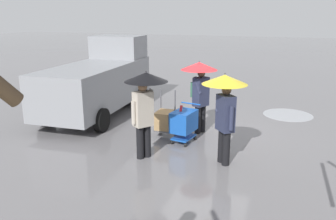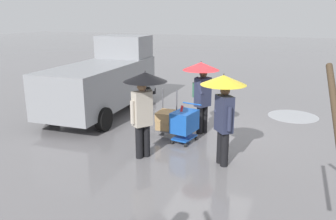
{
  "view_description": "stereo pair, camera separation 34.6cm",
  "coord_description": "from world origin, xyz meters",
  "px_view_note": "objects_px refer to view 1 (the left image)",
  "views": [
    {
      "loc": [
        -2.18,
        9.42,
        3.45
      ],
      "look_at": [
        0.72,
        1.39,
        1.05
      ],
      "focal_mm": 37.12,
      "sensor_mm": 36.0,
      "label": 1
    },
    {
      "loc": [
        -2.5,
        9.3,
        3.45
      ],
      "look_at": [
        0.72,
        1.39,
        1.05
      ],
      "focal_mm": 37.12,
      "sensor_mm": 36.0,
      "label": 2
    }
  ],
  "objects_px": {
    "cargo_van_parked_right": "(100,80)",
    "hand_dolly_boxes": "(165,120)",
    "shopping_cart_vendor": "(184,122)",
    "pedestrian_pink_side": "(225,98)",
    "pedestrian_black_side": "(145,95)",
    "pedestrian_white_side": "(200,81)"
  },
  "relations": [
    {
      "from": "cargo_van_parked_right",
      "to": "pedestrian_black_side",
      "type": "bearing_deg",
      "value": 134.5
    },
    {
      "from": "pedestrian_black_side",
      "to": "cargo_van_parked_right",
      "type": "bearing_deg",
      "value": -45.5
    },
    {
      "from": "hand_dolly_boxes",
      "to": "pedestrian_black_side",
      "type": "bearing_deg",
      "value": 93.5
    },
    {
      "from": "shopping_cart_vendor",
      "to": "pedestrian_white_side",
      "type": "relative_size",
      "value": 0.49
    },
    {
      "from": "hand_dolly_boxes",
      "to": "pedestrian_white_side",
      "type": "xyz_separation_m",
      "value": [
        -0.86,
        -0.59,
        1.11
      ]
    },
    {
      "from": "cargo_van_parked_right",
      "to": "hand_dolly_boxes",
      "type": "height_order",
      "value": "cargo_van_parked_right"
    },
    {
      "from": "hand_dolly_boxes",
      "to": "cargo_van_parked_right",
      "type": "bearing_deg",
      "value": -27.23
    },
    {
      "from": "shopping_cart_vendor",
      "to": "hand_dolly_boxes",
      "type": "relative_size",
      "value": 0.79
    },
    {
      "from": "hand_dolly_boxes",
      "to": "pedestrian_black_side",
      "type": "distance_m",
      "value": 1.96
    },
    {
      "from": "hand_dolly_boxes",
      "to": "pedestrian_black_side",
      "type": "height_order",
      "value": "pedestrian_black_side"
    },
    {
      "from": "shopping_cart_vendor",
      "to": "pedestrian_pink_side",
      "type": "relative_size",
      "value": 0.49
    },
    {
      "from": "pedestrian_pink_side",
      "to": "hand_dolly_boxes",
      "type": "bearing_deg",
      "value": -33.52
    },
    {
      "from": "hand_dolly_boxes",
      "to": "pedestrian_white_side",
      "type": "bearing_deg",
      "value": -145.61
    },
    {
      "from": "pedestrian_white_side",
      "to": "hand_dolly_boxes",
      "type": "bearing_deg",
      "value": 34.39
    },
    {
      "from": "hand_dolly_boxes",
      "to": "pedestrian_pink_side",
      "type": "height_order",
      "value": "pedestrian_pink_side"
    },
    {
      "from": "pedestrian_black_side",
      "to": "pedestrian_white_side",
      "type": "relative_size",
      "value": 1.0
    },
    {
      "from": "pedestrian_pink_side",
      "to": "cargo_van_parked_right",
      "type": "bearing_deg",
      "value": -29.81
    },
    {
      "from": "cargo_van_parked_right",
      "to": "shopping_cart_vendor",
      "type": "xyz_separation_m",
      "value": [
        -3.65,
        1.83,
        -0.61
      ]
    },
    {
      "from": "cargo_van_parked_right",
      "to": "pedestrian_black_side",
      "type": "xyz_separation_m",
      "value": [
        -3.08,
        3.13,
        0.41
      ]
    },
    {
      "from": "cargo_van_parked_right",
      "to": "hand_dolly_boxes",
      "type": "distance_m",
      "value": 3.43
    },
    {
      "from": "shopping_cart_vendor",
      "to": "pedestrian_white_side",
      "type": "distance_m",
      "value": 1.35
    },
    {
      "from": "shopping_cart_vendor",
      "to": "pedestrian_pink_side",
      "type": "bearing_deg",
      "value": 142.14
    }
  ]
}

